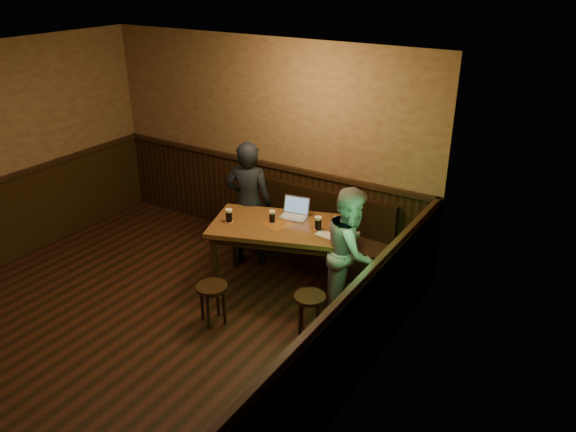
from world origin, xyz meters
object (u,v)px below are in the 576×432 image
at_px(stool_left, 212,293).
at_px(laptop, 295,212).
at_px(person_grey, 351,251).
at_px(pint_left, 229,215).
at_px(person_suit, 249,204).
at_px(stool_right, 310,303).
at_px(pint_right, 318,223).
at_px(bench, 311,238).
at_px(pint_mid, 272,217).
at_px(pub_table, 279,232).

xyz_separation_m(stool_left, laptop, (0.25, 1.32, 0.52)).
bearing_deg(person_grey, laptop, 54.81).
xyz_separation_m(pint_left, person_suit, (-0.13, 0.58, -0.09)).
xyz_separation_m(stool_right, pint_right, (-0.32, 0.74, 0.55)).
height_order(stool_right, laptop, laptop).
bearing_deg(stool_right, bench, 119.08).
bearing_deg(pint_mid, person_suit, 150.54).
relative_size(bench, laptop, 6.00).
relative_size(laptop, person_suit, 0.22).
distance_m(pub_table, pint_left, 0.62).
relative_size(stool_right, pint_mid, 3.06).
bearing_deg(pint_right, pint_left, -159.58).
bearing_deg(pint_left, person_grey, 9.63).
distance_m(stool_left, pint_right, 1.43).
bearing_deg(stool_right, pint_mid, 144.50).
xyz_separation_m(pint_left, pint_right, (1.00, 0.37, 0.00)).
xyz_separation_m(laptop, person_suit, (-0.71, 0.04, -0.07)).
distance_m(laptop, person_suit, 0.72).
bearing_deg(bench, pint_left, -116.92).
height_order(stool_right, pint_mid, pint_mid).
bearing_deg(pub_table, person_suit, 134.63).
height_order(pub_table, pint_right, pint_right).
relative_size(stool_right, person_suit, 0.28).
distance_m(pint_mid, pint_right, 0.57).
distance_m(bench, laptop, 0.77).
height_order(bench, person_grey, person_grey).
bearing_deg(stool_right, pub_table, 141.59).
height_order(pint_left, person_grey, person_grey).
distance_m(stool_left, pint_left, 1.00).
relative_size(bench, person_suit, 1.33).
bearing_deg(stool_left, person_grey, 41.79).
xyz_separation_m(pub_table, pint_mid, (-0.09, 0.00, 0.18)).
bearing_deg(stool_right, pint_left, 164.31).
relative_size(laptop, person_grey, 0.25).
relative_size(stool_left, person_suit, 0.28).
height_order(laptop, person_suit, person_suit).
xyz_separation_m(stool_right, person_grey, (0.16, 0.62, 0.38)).
relative_size(bench, pint_left, 13.52).
distance_m(laptop, person_grey, 0.96).
xyz_separation_m(bench, stool_left, (-0.20, -1.82, 0.06)).
bearing_deg(person_grey, person_suit, 61.26).
bearing_deg(pint_mid, bench, 83.42).
relative_size(stool_right, pint_right, 2.81).
bearing_deg(pint_right, laptop, 157.58).
bearing_deg(bench, pub_table, -90.00).
distance_m(pub_table, pint_mid, 0.21).
relative_size(bench, person_grey, 1.48).
relative_size(stool_left, pint_right, 2.87).
xyz_separation_m(pub_table, stool_right, (0.79, -0.63, -0.36)).
bearing_deg(pint_left, pint_mid, 30.22).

